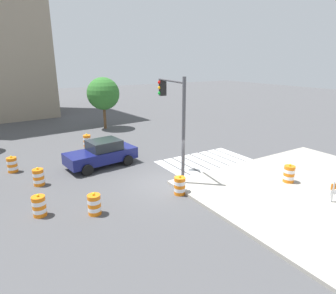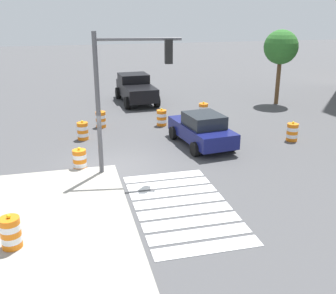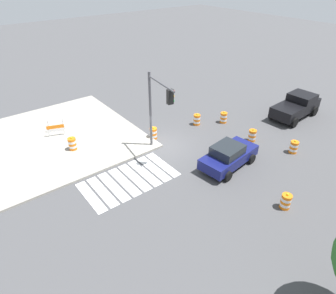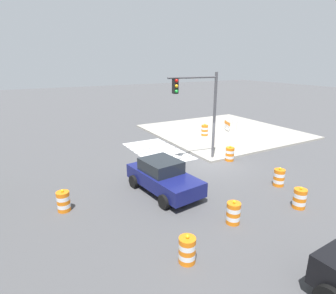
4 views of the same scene
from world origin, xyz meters
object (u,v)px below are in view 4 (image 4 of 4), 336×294
at_px(traffic_barrel_crosswalk_end, 233,213).
at_px(sports_car, 163,176).
at_px(traffic_barrel_median_far, 187,250).
at_px(traffic_barrel_lane_center, 230,154).
at_px(traffic_light_pole, 199,101).
at_px(traffic_barrel_on_sidewalk, 205,130).
at_px(traffic_barrel_far_curb, 300,198).
at_px(traffic_barrel_near_corner, 63,201).
at_px(construction_barricade, 229,125).
at_px(traffic_barrel_median_near, 279,178).

bearing_deg(traffic_barrel_crosswalk_end, sports_car, 15.79).
relative_size(traffic_barrel_median_far, traffic_barrel_lane_center, 1.00).
distance_m(traffic_barrel_median_far, traffic_light_pole, 10.20).
xyz_separation_m(traffic_barrel_crosswalk_end, traffic_barrel_on_sidewalk, (11.34, -6.96, 0.15)).
relative_size(traffic_barrel_far_curb, traffic_barrel_lane_center, 1.00).
relative_size(traffic_barrel_median_far, traffic_barrel_far_curb, 1.00).
bearing_deg(traffic_barrel_near_corner, traffic_barrel_median_far, -151.51).
xyz_separation_m(traffic_barrel_median_far, traffic_barrel_far_curb, (0.51, -6.28, 0.00)).
height_order(sports_car, traffic_light_pole, traffic_light_pole).
bearing_deg(traffic_light_pole, construction_barricade, -54.84).
distance_m(traffic_barrel_near_corner, traffic_barrel_far_curb, 10.41).
distance_m(traffic_barrel_far_curb, traffic_light_pole, 7.96).
distance_m(traffic_barrel_near_corner, traffic_barrel_median_near, 10.69).
height_order(sports_car, traffic_barrel_lane_center, sports_car).
bearing_deg(traffic_light_pole, traffic_barrel_crosswalk_end, 156.39).
height_order(traffic_barrel_near_corner, traffic_barrel_lane_center, same).
bearing_deg(traffic_barrel_near_corner, traffic_barrel_crosswalk_end, -127.04).
bearing_deg(construction_barricade, traffic_barrel_near_corner, 114.61).
xyz_separation_m(sports_car, traffic_light_pole, (2.75, -4.01, 3.10)).
xyz_separation_m(traffic_barrel_median_far, traffic_barrel_lane_center, (6.75, -7.73, 0.00)).
distance_m(traffic_barrel_far_curb, traffic_barrel_on_sidewalk, 12.36).
height_order(traffic_barrel_on_sidewalk, construction_barricade, traffic_barrel_on_sidewalk).
xyz_separation_m(traffic_barrel_crosswalk_end, traffic_light_pole, (6.65, -2.91, 3.46)).
xyz_separation_m(traffic_barrel_far_curb, construction_barricade, (12.00, -6.37, 0.27)).
relative_size(traffic_barrel_near_corner, construction_barricade, 0.71).
relative_size(traffic_barrel_near_corner, traffic_barrel_lane_center, 1.00).
relative_size(traffic_barrel_on_sidewalk, construction_barricade, 0.71).
bearing_deg(traffic_barrel_far_curb, traffic_barrel_median_near, -28.55).
relative_size(traffic_barrel_near_corner, traffic_barrel_on_sidewalk, 1.00).
height_order(traffic_barrel_median_near, traffic_barrel_median_far, same).
height_order(traffic_barrel_lane_center, traffic_light_pole, traffic_light_pole).
xyz_separation_m(construction_barricade, traffic_light_pole, (-4.84, 6.88, 3.19)).
distance_m(traffic_barrel_lane_center, traffic_barrel_on_sidewalk, 5.98).
height_order(traffic_barrel_crosswalk_end, traffic_barrel_median_near, same).
height_order(traffic_barrel_far_curb, traffic_light_pole, traffic_light_pole).
height_order(traffic_barrel_crosswalk_end, traffic_barrel_far_curb, same).
bearing_deg(traffic_barrel_crosswalk_end, traffic_barrel_on_sidewalk, -31.54).
bearing_deg(sports_car, traffic_barrel_near_corner, 84.30).
height_order(traffic_barrel_far_curb, construction_barricade, construction_barricade).
distance_m(traffic_barrel_near_corner, traffic_barrel_crosswalk_end, 7.25).
xyz_separation_m(traffic_barrel_crosswalk_end, traffic_barrel_median_far, (-1.01, 2.87, 0.00)).
bearing_deg(traffic_light_pole, traffic_barrel_lane_center, -114.96).
xyz_separation_m(traffic_barrel_median_far, traffic_barrel_on_sidewalk, (12.35, -9.83, 0.15)).
distance_m(traffic_barrel_far_curb, traffic_barrel_lane_center, 6.41).
bearing_deg(traffic_barrel_median_far, traffic_barrel_crosswalk_end, -70.66).
bearing_deg(traffic_barrel_near_corner, traffic_barrel_lane_center, -82.63).
height_order(traffic_barrel_near_corner, traffic_barrel_median_far, same).
distance_m(traffic_barrel_far_curb, construction_barricade, 13.58).
bearing_deg(traffic_barrel_lane_center, traffic_barrel_far_curb, 166.96).
height_order(traffic_barrel_near_corner, traffic_light_pole, traffic_light_pole).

